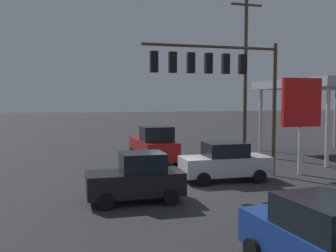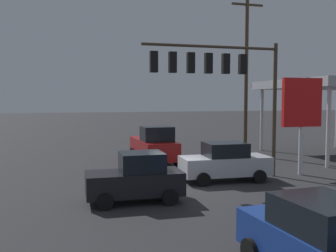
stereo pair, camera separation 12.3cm
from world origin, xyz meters
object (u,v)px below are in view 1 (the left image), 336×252
object	(u,v)px
traffic_signal_assembly	(219,73)
hatchback_crossing	(137,178)
utility_pole	(245,73)
pickup_parked	(153,146)
sedan_far	(326,243)
sedan_waiting	(225,162)
price_sign	(301,106)

from	to	relation	value
traffic_signal_assembly	hatchback_crossing	world-z (taller)	traffic_signal_assembly
utility_pole	pickup_parked	distance (m)	8.86
sedan_far	sedan_waiting	distance (m)	10.56
traffic_signal_assembly	sedan_far	size ratio (longest dim) A/B	1.60
traffic_signal_assembly	utility_pole	world-z (taller)	utility_pole
sedan_far	pickup_parked	xyz separation A→B (m)	(-0.15, -16.24, 0.16)
utility_pole	sedan_far	bearing A→B (deg)	67.48
pickup_parked	traffic_signal_assembly	bearing A→B (deg)	18.61
hatchback_crossing	price_sign	bearing A→B (deg)	-162.20
price_sign	hatchback_crossing	world-z (taller)	price_sign
traffic_signal_assembly	sedan_waiting	size ratio (longest dim) A/B	1.61
price_sign	sedan_far	distance (m)	12.93
traffic_signal_assembly	sedan_far	xyz separation A→B (m)	(2.16, 10.69, -4.45)
price_sign	sedan_far	size ratio (longest dim) A/B	1.16
traffic_signal_assembly	price_sign	distance (m)	5.06
traffic_signal_assembly	sedan_waiting	xyz separation A→B (m)	(-0.19, 0.40, -4.45)
sedan_waiting	utility_pole	bearing A→B (deg)	-121.17
hatchback_crossing	utility_pole	bearing A→B (deg)	-133.53
sedan_far	hatchback_crossing	world-z (taller)	hatchback_crossing
hatchback_crossing	sedan_waiting	size ratio (longest dim) A/B	0.86
pickup_parked	sedan_waiting	world-z (taller)	pickup_parked
hatchback_crossing	pickup_parked	distance (m)	8.93
pickup_parked	hatchback_crossing	bearing A→B (deg)	-19.46
utility_pole	pickup_parked	size ratio (longest dim) A/B	2.17
price_sign	sedan_waiting	size ratio (longest dim) A/B	1.16
sedan_far	pickup_parked	size ratio (longest dim) A/B	0.86
hatchback_crossing	pickup_parked	world-z (taller)	pickup_parked
sedan_far	pickup_parked	bearing A→B (deg)	176.03
traffic_signal_assembly	sedan_waiting	world-z (taller)	traffic_signal_assembly
utility_pole	pickup_parked	bearing A→B (deg)	12.28
traffic_signal_assembly	pickup_parked	distance (m)	7.29
price_sign	hatchback_crossing	xyz separation A→B (m)	(9.55, 2.82, -2.74)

